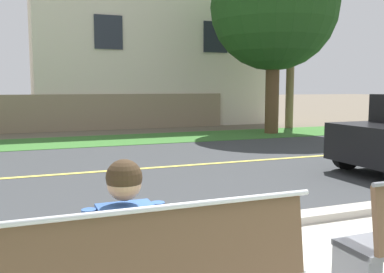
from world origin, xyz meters
TOP-DOWN VIEW (x-y plane):
  - ground_plane at (0.00, 8.00)m, footprint 140.00×140.00m
  - curb_edge at (0.00, 2.35)m, footprint 44.00×0.30m
  - street_asphalt at (0.00, 6.50)m, footprint 52.00×8.00m
  - road_centre_line at (0.00, 6.50)m, footprint 48.00×0.14m
  - far_verge_grass at (0.00, 11.49)m, footprint 48.00×2.80m
  - seated_person_blue at (-1.47, 0.62)m, footprint 0.52×0.68m
  - garden_wall at (-0.56, 15.03)m, footprint 13.00×0.36m
  - house_across_street at (3.48, 18.23)m, footprint 10.95×6.91m

SIDE VIEW (x-z plane):
  - ground_plane at x=0.00m, z-range 0.00..0.00m
  - street_asphalt at x=0.00m, z-range 0.00..0.01m
  - far_verge_grass at x=0.00m, z-range 0.00..0.02m
  - road_centre_line at x=0.00m, z-range 0.01..0.01m
  - curb_edge at x=0.00m, z-range 0.00..0.11m
  - seated_person_blue at x=-1.47m, z-range 0.05..1.30m
  - garden_wall at x=-0.56m, z-range 0.00..1.40m
  - house_across_street at x=3.48m, z-range 0.05..7.54m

